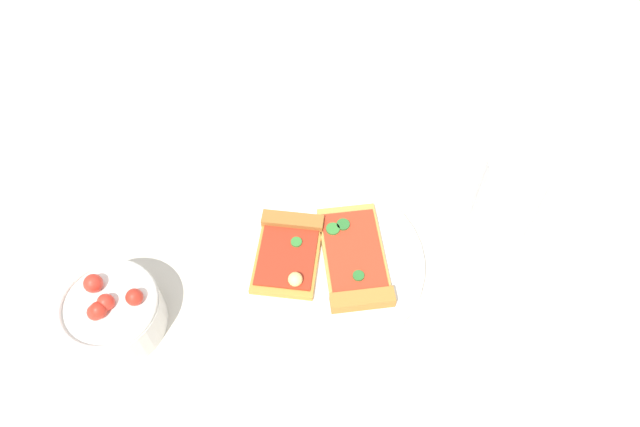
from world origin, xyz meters
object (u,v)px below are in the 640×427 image
object	(u,v)px
pizza_slice_near	(355,263)
pizza_slice_far	(289,248)
paper_napkin	(318,121)
soda_glass	(510,194)
salad_bowl	(112,312)
plate	(323,264)

from	to	relation	value
pizza_slice_near	pizza_slice_far	world-z (taller)	pizza_slice_far
pizza_slice_near	paper_napkin	xyz separation A→B (m)	(0.25, -0.05, -0.02)
pizza_slice_near	paper_napkin	bearing A→B (deg)	-12.18
soda_glass	salad_bowl	bearing A→B (deg)	84.81
pizza_slice_far	soda_glass	size ratio (longest dim) A/B	1.19
pizza_slice_near	soda_glass	world-z (taller)	soda_glass
salad_bowl	soda_glass	size ratio (longest dim) A/B	1.02
salad_bowl	paper_napkin	xyz separation A→B (m)	(0.21, -0.34, -0.03)
salad_bowl	soda_glass	xyz separation A→B (m)	(-0.05, -0.50, 0.02)
pizza_slice_near	soda_glass	size ratio (longest dim) A/B	1.41
pizza_slice_near	pizza_slice_far	xyz separation A→B (m)	(0.05, 0.07, 0.00)
pizza_slice_far	plate	bearing A→B (deg)	-131.13
pizza_slice_near	salad_bowl	bearing A→B (deg)	81.38
pizza_slice_near	salad_bowl	size ratio (longest dim) A/B	1.38
plate	salad_bowl	distance (m)	0.26
paper_napkin	plate	bearing A→B (deg)	158.97
pizza_slice_far	soda_glass	bearing A→B (deg)	-100.56
plate	pizza_slice_near	world-z (taller)	pizza_slice_near
plate	paper_napkin	xyz separation A→B (m)	(0.23, -0.09, -0.01)
pizza_slice_near	pizza_slice_far	bearing A→B (deg)	53.43
pizza_slice_near	paper_napkin	size ratio (longest dim) A/B	1.09
pizza_slice_near	salad_bowl	distance (m)	0.29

